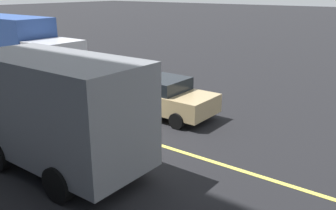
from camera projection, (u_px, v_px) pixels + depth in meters
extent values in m
plane|color=black|center=(109.00, 129.00, 13.27)|extent=(200.00, 200.00, 0.00)
cube|color=#D8CC4C|center=(109.00, 129.00, 13.27)|extent=(80.00, 0.16, 0.01)
cube|color=tan|center=(160.00, 98.00, 14.70)|extent=(4.56, 1.91, 0.72)
cube|color=black|center=(157.00, 83.00, 14.61)|extent=(2.37, 1.75, 0.49)
cylinder|color=black|center=(204.00, 108.00, 14.65)|extent=(0.60, 0.22, 0.60)
cylinder|color=black|center=(177.00, 121.00, 13.23)|extent=(0.60, 0.22, 0.60)
cylinder|color=black|center=(147.00, 95.00, 16.38)|extent=(0.60, 0.22, 0.60)
cylinder|color=black|center=(117.00, 106.00, 14.96)|extent=(0.60, 0.22, 0.60)
cube|color=silver|center=(56.00, 59.00, 18.92)|extent=(2.24, 2.40, 1.87)
cube|color=#2D4C93|center=(11.00, 42.00, 21.09)|extent=(5.61, 2.40, 2.91)
cylinder|color=black|center=(75.00, 73.00, 20.08)|extent=(0.90, 0.28, 0.90)
cylinder|color=black|center=(38.00, 81.00, 18.33)|extent=(0.90, 0.28, 0.90)
cylinder|color=black|center=(18.00, 61.00, 23.22)|extent=(0.90, 0.28, 0.90)
cylinder|color=black|center=(45.00, 67.00, 21.61)|extent=(0.90, 0.28, 0.90)
cylinder|color=black|center=(9.00, 74.00, 19.86)|extent=(0.90, 0.28, 0.90)
cube|color=slate|center=(57.00, 107.00, 9.88)|extent=(5.31, 2.36, 2.74)
cylinder|color=black|center=(21.00, 115.00, 13.37)|extent=(0.90, 0.28, 0.90)
cylinder|color=black|center=(58.00, 184.00, 8.68)|extent=(0.90, 0.28, 0.90)
cylinder|color=black|center=(124.00, 152.00, 10.40)|extent=(0.90, 0.28, 0.90)
cylinder|color=black|center=(65.00, 131.00, 11.92)|extent=(0.90, 0.28, 0.90)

